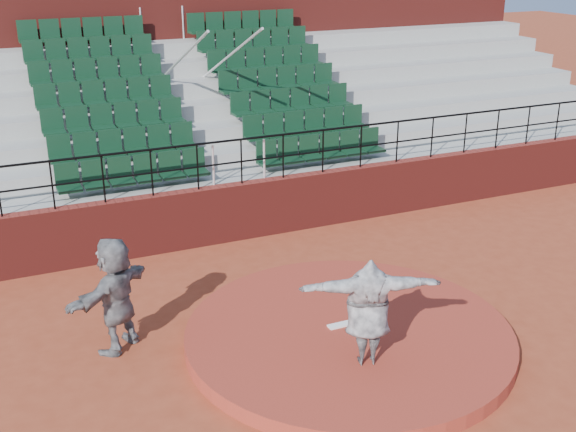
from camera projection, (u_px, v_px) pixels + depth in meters
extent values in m
plane|color=#923A21|center=(348.00, 342.00, 12.19)|extent=(90.00, 90.00, 0.00)
cylinder|color=maroon|center=(349.00, 335.00, 12.14)|extent=(5.50, 5.50, 0.25)
cube|color=white|center=(345.00, 324.00, 12.22)|extent=(0.60, 0.15, 0.03)
cube|color=maroon|center=(243.00, 211.00, 16.21)|extent=(24.00, 0.30, 1.30)
cylinder|color=black|center=(241.00, 139.00, 15.62)|extent=(24.00, 0.05, 0.05)
cylinder|color=black|center=(241.00, 162.00, 15.80)|extent=(24.00, 0.04, 0.04)
cylinder|color=black|center=(52.00, 185.00, 14.27)|extent=(0.04, 0.04, 1.00)
cylinder|color=black|center=(103.00, 179.00, 14.65)|extent=(0.04, 0.04, 1.00)
cylinder|color=black|center=(152.00, 173.00, 15.03)|extent=(0.04, 0.04, 1.00)
cylinder|color=black|center=(198.00, 167.00, 15.41)|extent=(0.04, 0.04, 1.00)
cylinder|color=black|center=(241.00, 162.00, 15.80)|extent=(0.04, 0.04, 1.00)
cylinder|color=black|center=(283.00, 156.00, 16.18)|extent=(0.04, 0.04, 1.00)
cylinder|color=black|center=(323.00, 151.00, 16.56)|extent=(0.04, 0.04, 1.00)
cylinder|color=black|center=(361.00, 146.00, 16.94)|extent=(0.04, 0.04, 1.00)
cylinder|color=black|center=(397.00, 142.00, 17.32)|extent=(0.04, 0.04, 1.00)
cylinder|color=black|center=(432.00, 137.00, 17.70)|extent=(0.04, 0.04, 1.00)
cylinder|color=black|center=(465.00, 133.00, 18.08)|extent=(0.04, 0.04, 1.00)
cylinder|color=black|center=(497.00, 129.00, 18.47)|extent=(0.04, 0.04, 1.00)
cylinder|color=black|center=(528.00, 125.00, 18.85)|extent=(0.04, 0.04, 1.00)
cylinder|color=black|center=(557.00, 122.00, 19.23)|extent=(0.04, 0.04, 1.00)
cube|color=#989993|center=(234.00, 203.00, 16.70)|extent=(24.00, 0.85, 1.30)
cube|color=#10311D|center=(134.00, 173.00, 15.49)|extent=(3.30, 0.48, 0.72)
cube|color=#10311D|center=(321.00, 150.00, 17.20)|extent=(3.30, 0.48, 0.72)
cube|color=#989993|center=(221.00, 184.00, 17.35)|extent=(24.00, 0.85, 1.70)
cube|color=#10311D|center=(124.00, 145.00, 16.07)|extent=(3.30, 0.48, 0.72)
cube|color=#10311D|center=(306.00, 125.00, 17.78)|extent=(3.30, 0.48, 0.72)
cube|color=#989993|center=(210.00, 166.00, 18.00)|extent=(24.00, 0.85, 2.10)
cube|color=#10311D|center=(115.00, 120.00, 16.64)|extent=(3.30, 0.48, 0.72)
cube|color=#10311D|center=(292.00, 103.00, 18.36)|extent=(3.30, 0.48, 0.72)
cube|color=#989993|center=(199.00, 150.00, 18.65)|extent=(24.00, 0.85, 2.50)
cube|color=#10311D|center=(106.00, 95.00, 17.22)|extent=(3.30, 0.48, 0.72)
cube|color=#10311D|center=(278.00, 81.00, 18.94)|extent=(3.30, 0.48, 0.72)
cube|color=#989993|center=(189.00, 135.00, 19.31)|extent=(24.00, 0.85, 2.90)
cube|color=#10311D|center=(98.00, 73.00, 17.80)|extent=(3.30, 0.48, 0.72)
cube|color=#10311D|center=(266.00, 61.00, 19.52)|extent=(3.30, 0.48, 0.72)
cube|color=#989993|center=(180.00, 121.00, 19.96)|extent=(24.00, 0.85, 3.30)
cube|color=#10311D|center=(90.00, 52.00, 18.38)|extent=(3.30, 0.48, 0.72)
cube|color=#10311D|center=(254.00, 42.00, 20.10)|extent=(3.30, 0.48, 0.72)
cube|color=#989993|center=(171.00, 107.00, 20.61)|extent=(24.00, 0.85, 3.70)
cube|color=#10311D|center=(83.00, 32.00, 18.96)|extent=(3.30, 0.48, 0.72)
cube|color=#10311D|center=(243.00, 24.00, 20.68)|extent=(3.30, 0.48, 0.72)
cylinder|color=silver|center=(172.00, 68.00, 17.65)|extent=(0.06, 5.97, 2.46)
cylinder|color=silver|center=(218.00, 65.00, 18.11)|extent=(0.06, 5.97, 2.46)
cube|color=maroon|center=(151.00, 39.00, 21.64)|extent=(24.00, 3.00, 7.10)
imported|color=black|center=(368.00, 312.00, 10.86)|extent=(2.21, 1.22, 1.73)
imported|color=black|center=(116.00, 294.00, 11.68)|extent=(1.79, 1.60, 1.97)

